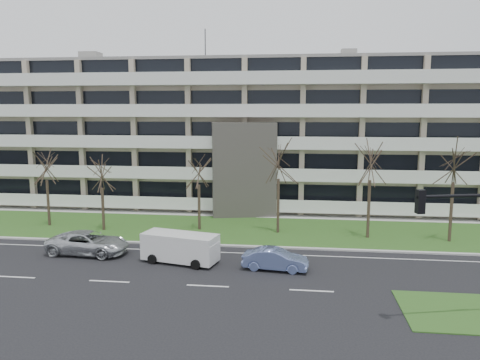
# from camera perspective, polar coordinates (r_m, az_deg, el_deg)

# --- Properties ---
(ground) EXTENTS (160.00, 160.00, 0.00)m
(ground) POSITION_cam_1_polar(r_m,az_deg,el_deg) (28.03, -3.95, -12.76)
(ground) COLOR black
(ground) RESTS_ON ground
(grass_verge) EXTENTS (90.00, 10.00, 0.06)m
(grass_verge) POSITION_cam_1_polar(r_m,az_deg,el_deg) (40.25, -0.44, -6.03)
(grass_verge) COLOR #2F511B
(grass_verge) RESTS_ON ground
(curb) EXTENTS (90.00, 0.35, 0.12)m
(curb) POSITION_cam_1_polar(r_m,az_deg,el_deg) (35.47, -1.49, -8.01)
(curb) COLOR #B2B2AD
(curb) RESTS_ON ground
(sidewalk) EXTENTS (90.00, 2.00, 0.08)m
(sidewalk) POSITION_cam_1_polar(r_m,az_deg,el_deg) (45.55, 0.46, -4.28)
(sidewalk) COLOR #B2B2AD
(sidewalk) RESTS_ON ground
(grass_median) EXTENTS (7.00, 5.00, 0.06)m
(grass_median) POSITION_cam_1_polar(r_m,az_deg,el_deg) (27.23, 26.48, -14.28)
(grass_median) COLOR #2F511B
(grass_median) RESTS_ON ground
(lane_edge_line) EXTENTS (90.00, 0.12, 0.01)m
(lane_edge_line) POSITION_cam_1_polar(r_m,az_deg,el_deg) (34.07, -1.86, -8.81)
(lane_edge_line) COLOR white
(lane_edge_line) RESTS_ON ground
(apartment_building) EXTENTS (60.50, 15.10, 18.75)m
(apartment_building) POSITION_cam_1_polar(r_m,az_deg,el_deg) (51.25, 1.33, 5.71)
(apartment_building) COLOR #BFAF94
(apartment_building) RESTS_ON ground
(silver_pickup) EXTENTS (5.93, 3.06, 1.60)m
(silver_pickup) POSITION_cam_1_polar(r_m,az_deg,el_deg) (35.26, -18.01, -7.29)
(silver_pickup) COLOR silver
(silver_pickup) RESTS_ON ground
(blue_sedan) EXTENTS (4.31, 1.91, 1.38)m
(blue_sedan) POSITION_cam_1_polar(r_m,az_deg,el_deg) (30.48, 4.32, -9.61)
(blue_sedan) COLOR #798FD2
(blue_sedan) RESTS_ON ground
(white_van) EXTENTS (5.37, 2.99, 1.97)m
(white_van) POSITION_cam_1_polar(r_m,az_deg,el_deg) (31.87, -7.21, -7.91)
(white_van) COLOR white
(white_van) RESTS_ON ground
(tree_1) EXTENTS (3.63, 3.63, 7.27)m
(tree_1) POSITION_cam_1_polar(r_m,az_deg,el_deg) (43.93, -22.60, 2.00)
(tree_1) COLOR #382B21
(tree_1) RESTS_ON ground
(tree_2) EXTENTS (3.27, 3.27, 6.55)m
(tree_2) POSITION_cam_1_polar(r_m,az_deg,el_deg) (40.75, -16.55, 1.03)
(tree_2) COLOR #382B21
(tree_2) RESTS_ON ground
(tree_3) EXTENTS (3.49, 3.49, 6.97)m
(tree_3) POSITION_cam_1_polar(r_m,az_deg,el_deg) (39.32, -5.07, 1.58)
(tree_3) COLOR #382B21
(tree_3) RESTS_ON ground
(tree_4) EXTENTS (4.08, 4.08, 8.15)m
(tree_4) POSITION_cam_1_polar(r_m,az_deg,el_deg) (38.18, 4.74, 2.77)
(tree_4) COLOR #382B21
(tree_4) RESTS_ON ground
(tree_5) EXTENTS (4.19, 4.19, 8.38)m
(tree_5) POSITION_cam_1_polar(r_m,az_deg,el_deg) (37.88, 15.66, 2.71)
(tree_5) COLOR #382B21
(tree_5) RESTS_ON ground
(tree_6) EXTENTS (4.20, 4.20, 8.39)m
(tree_6) POSITION_cam_1_polar(r_m,az_deg,el_deg) (38.98, 24.72, 2.41)
(tree_6) COLOR #382B21
(tree_6) RESTS_ON ground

